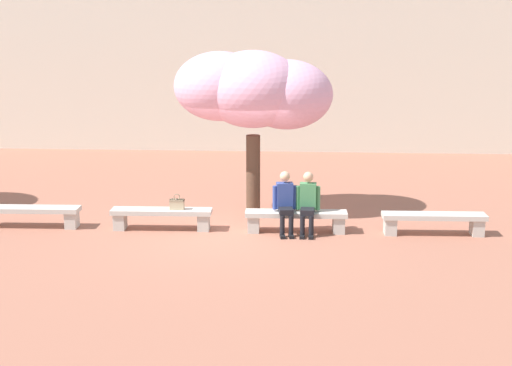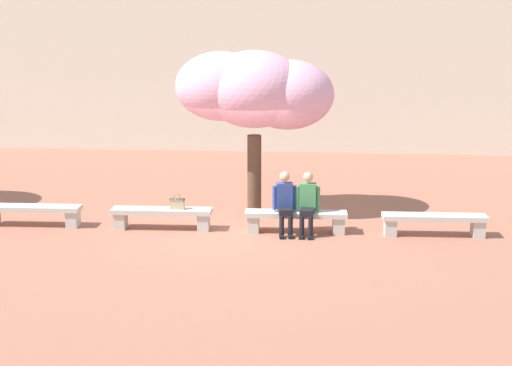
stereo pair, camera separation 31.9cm
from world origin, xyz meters
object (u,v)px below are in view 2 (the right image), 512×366
stone_bench_east_end (434,221)px  person_seated_right (307,201)px  stone_bench_near_east (296,218)px  handbag (177,203)px  stone_bench_near_west (32,212)px  cherry_tree_main (255,91)px  person_seated_left (285,200)px  stone_bench_center (162,215)px

stone_bench_east_end → person_seated_right: 2.63m
stone_bench_near_east → handbag: 2.52m
stone_bench_near_east → person_seated_right: 0.46m
stone_bench_near_east → stone_bench_east_end: bearing=0.0°
stone_bench_east_end → handbag: (-5.35, 0.00, 0.27)m
stone_bench_near_west → person_seated_right: bearing=-0.5°
stone_bench_east_end → cherry_tree_main: cherry_tree_main is taller
stone_bench_near_east → cherry_tree_main: cherry_tree_main is taller
stone_bench_near_east → person_seated_left: 0.45m
stone_bench_near_west → cherry_tree_main: bearing=17.3°
stone_bench_east_end → cherry_tree_main: size_ratio=0.57×
stone_bench_center → handbag: size_ratio=6.29×
stone_bench_center → stone_bench_near_east: 2.84m
stone_bench_east_end → cherry_tree_main: (-3.82, 1.47, 2.51)m
handbag → stone_bench_east_end: bearing=-0.0°
person_seated_left → person_seated_right: (0.47, -0.00, 0.00)m
person_seated_left → person_seated_right: 0.47m
stone_bench_east_end → person_seated_right: size_ratio=1.65×
stone_bench_center → stone_bench_near_east: same height
stone_bench_near_west → cherry_tree_main: cherry_tree_main is taller
stone_bench_near_west → stone_bench_center: same height
person_seated_right → cherry_tree_main: size_ratio=0.35×
cherry_tree_main → stone_bench_east_end: bearing=-21.0°
person_seated_right → cherry_tree_main: (-1.21, 1.52, 2.12)m
stone_bench_east_end → handbag: handbag is taller
stone_bench_center → stone_bench_near_east: (2.84, 0.00, 0.00)m
stone_bench_center → stone_bench_east_end: (5.69, 0.00, 0.00)m
stone_bench_near_west → handbag: handbag is taller
person_seated_left → handbag: size_ratio=3.81×
stone_bench_near_east → person_seated_left: person_seated_left is taller
stone_bench_center → person_seated_left: size_ratio=1.65×
handbag → cherry_tree_main: (1.53, 1.46, 2.24)m
stone_bench_near_west → stone_bench_near_east: same height
person_seated_right → stone_bench_center: bearing=179.0°
stone_bench_east_end → stone_bench_near_west: bearing=180.0°
stone_bench_near_east → cherry_tree_main: 3.06m
stone_bench_east_end → person_seated_left: 3.10m
person_seated_left → handbag: 2.28m
cherry_tree_main → person_seated_left: bearing=-63.8°
stone_bench_east_end → person_seated_left: (-3.07, -0.05, 0.39)m
stone_bench_near_east → cherry_tree_main: bearing=123.7°
stone_bench_east_end → person_seated_left: bearing=-179.0°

